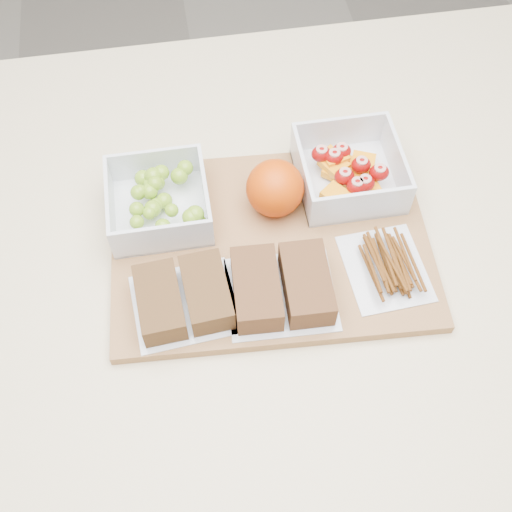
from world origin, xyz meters
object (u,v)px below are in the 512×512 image
object	(u,v)px
pretzel_bag	(387,264)
grape_container	(161,201)
fruit_container	(349,172)
sandwich_bag_center	(282,287)
cutting_board	(270,244)
sandwich_bag_left	(183,298)
orange	(275,188)

from	to	relation	value
pretzel_bag	grape_container	bearing A→B (deg)	153.22
grape_container	fruit_container	xyz separation A→B (m)	(0.26, 0.01, -0.00)
sandwich_bag_center	cutting_board	bearing A→B (deg)	89.07
sandwich_bag_left	sandwich_bag_center	distance (m)	0.12
pretzel_bag	fruit_container	bearing A→B (deg)	95.77
cutting_board	sandwich_bag_left	world-z (taller)	sandwich_bag_left
cutting_board	grape_container	xyz separation A→B (m)	(-0.14, 0.07, 0.03)
sandwich_bag_left	pretzel_bag	size ratio (longest dim) A/B	1.07
grape_container	orange	distance (m)	0.15
pretzel_bag	sandwich_bag_left	bearing A→B (deg)	-177.75
grape_container	sandwich_bag_center	size ratio (longest dim) A/B	0.94
grape_container	sandwich_bag_left	size ratio (longest dim) A/B	0.98
grape_container	orange	bearing A→B (deg)	-5.96
cutting_board	sandwich_bag_center	xyz separation A→B (m)	(-0.00, -0.08, 0.03)
sandwich_bag_center	pretzel_bag	bearing A→B (deg)	6.31
cutting_board	sandwich_bag_left	xyz separation A→B (m)	(-0.12, -0.08, 0.03)
fruit_container	sandwich_bag_left	bearing A→B (deg)	-147.34
orange	sandwich_bag_center	distance (m)	0.14
cutting_board	orange	size ratio (longest dim) A/B	5.40
sandwich_bag_center	orange	bearing A→B (deg)	83.22
sandwich_bag_center	pretzel_bag	world-z (taller)	sandwich_bag_center
grape_container	pretzel_bag	bearing A→B (deg)	-26.78
cutting_board	fruit_container	distance (m)	0.15
cutting_board	sandwich_bag_center	distance (m)	0.09
fruit_container	pretzel_bag	xyz separation A→B (m)	(0.01, -0.15, -0.01)
cutting_board	sandwich_bag_center	size ratio (longest dim) A/B	3.00
grape_container	sandwich_bag_left	distance (m)	0.15
fruit_container	pretzel_bag	distance (m)	0.15
orange	pretzel_bag	xyz separation A→B (m)	(0.12, -0.12, -0.03)
sandwich_bag_center	pretzel_bag	size ratio (longest dim) A/B	1.11
cutting_board	fruit_container	world-z (taller)	fruit_container
cutting_board	orange	bearing A→B (deg)	78.28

